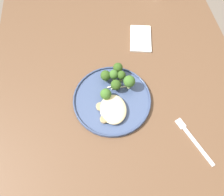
{
  "coord_description": "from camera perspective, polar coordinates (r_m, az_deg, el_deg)",
  "views": [
    {
      "loc": [
        -0.34,
        0.08,
        1.44
      ],
      "look_at": [
        0.01,
        0.04,
        0.76
      ],
      "focal_mm": 33.63,
      "sensor_mm": 36.0,
      "label": 1
    }
  ],
  "objects": [
    {
      "name": "onion_sliver_short_strip",
      "position": [
        0.8,
        1.88,
        2.86
      ],
      "size": [
        0.01,
        0.06,
        0.0
      ],
      "primitive_type": "cube",
      "rotation": [
        0.0,
        0.0,
        1.64
      ],
      "color": "silver",
      "rests_on": "dinner_plate"
    },
    {
      "name": "seared_scallop_large_seared",
      "position": [
        0.74,
        0.27,
        -3.62
      ],
      "size": [
        0.03,
        0.03,
        0.02
      ],
      "color": "#E5C689",
      "rests_on": "dinner_plate"
    },
    {
      "name": "onion_sliver_long_sliver",
      "position": [
        0.8,
        0.62,
        3.4
      ],
      "size": [
        0.02,
        0.06,
        0.0
      ],
      "primitive_type": "cube",
      "rotation": [
        0.0,
        0.0,
        1.77
      ],
      "color": "silver",
      "rests_on": "dinner_plate"
    },
    {
      "name": "broccoli_floret_tall_stalk",
      "position": [
        0.79,
        -1.75,
        6.11
      ],
      "size": [
        0.04,
        0.04,
        0.05
      ],
      "color": "#7A994C",
      "rests_on": "dinner_plate"
    },
    {
      "name": "seared_scallop_rear_pale",
      "position": [
        0.74,
        -2.17,
        -5.81
      ],
      "size": [
        0.03,
        0.03,
        0.01
      ],
      "color": "#DBB77A",
      "rests_on": "dinner_plate"
    },
    {
      "name": "ground",
      "position": [
        1.49,
        1.54,
        -13.85
      ],
      "size": [
        6.0,
        6.0,
        0.0
      ],
      "primitive_type": "plane",
      "color": "#665B51"
    },
    {
      "name": "broccoli_floret_left_leaning",
      "position": [
        0.81,
        1.65,
        8.2
      ],
      "size": [
        0.04,
        0.04,
        0.06
      ],
      "color": "#89A356",
      "rests_on": "dinner_plate"
    },
    {
      "name": "broccoli_floret_front_edge",
      "position": [
        0.77,
        4.72,
        4.47
      ],
      "size": [
        0.04,
        0.04,
        0.06
      ],
      "color": "#7A994C",
      "rests_on": "dinner_plate"
    },
    {
      "name": "folded_napkin",
      "position": [
        0.97,
        7.79,
        15.74
      ],
      "size": [
        0.16,
        0.12,
        0.01
      ],
      "primitive_type": "cube",
      "rotation": [
        0.0,
        0.0,
        -0.18
      ],
      "color": "white",
      "rests_on": "wooden_dining_table"
    },
    {
      "name": "onion_sliver_pale_crescent",
      "position": [
        0.83,
        -0.41,
        6.55
      ],
      "size": [
        0.01,
        0.05,
        0.0
      ],
      "primitive_type": "cube",
      "rotation": [
        0.0,
        0.0,
        1.45
      ],
      "color": "silver",
      "rests_on": "dinner_plate"
    },
    {
      "name": "broccoli_floret_right_tilted",
      "position": [
        0.79,
        2.55,
        6.14
      ],
      "size": [
        0.03,
        0.03,
        0.05
      ],
      "color": "#89A356",
      "rests_on": "dinner_plate"
    },
    {
      "name": "seared_scallop_front_small",
      "position": [
        0.76,
        -3.21,
        -2.35
      ],
      "size": [
        0.03,
        0.03,
        0.01
      ],
      "color": "#E5C689",
      "rests_on": "dinner_plate"
    },
    {
      "name": "onion_sliver_curled_piece",
      "position": [
        0.81,
        3.93,
        4.17
      ],
      "size": [
        0.05,
        0.01,
        0.0
      ],
      "primitive_type": "cube",
      "rotation": [
        0.0,
        0.0,
        3.26
      ],
      "color": "silver",
      "rests_on": "dinner_plate"
    },
    {
      "name": "seared_scallop_center_golden",
      "position": [
        0.75,
        -1.29,
        -3.51
      ],
      "size": [
        0.03,
        0.03,
        0.02
      ],
      "color": "#E5C689",
      "rests_on": "dinner_plate"
    },
    {
      "name": "broccoli_floret_beside_noodles",
      "position": [
        0.75,
        -1.69,
        1.07
      ],
      "size": [
        0.04,
        0.04,
        0.05
      ],
      "color": "#89A356",
      "rests_on": "dinner_plate"
    },
    {
      "name": "wooden_dining_table",
      "position": [
        0.86,
        2.59,
        -3.54
      ],
      "size": [
        1.4,
        1.0,
        0.74
      ],
      "color": "brown",
      "rests_on": "ground"
    },
    {
      "name": "noodle_bed",
      "position": [
        0.75,
        0.34,
        -3.04
      ],
      "size": [
        0.12,
        0.1,
        0.03
      ],
      "color": "beige",
      "rests_on": "dinner_plate"
    },
    {
      "name": "dinner_plate",
      "position": [
        0.78,
        0.0,
        -0.39
      ],
      "size": [
        0.29,
        0.29,
        0.02
      ],
      "color": "#38476B",
      "rests_on": "wooden_dining_table"
    },
    {
      "name": "broccoli_floret_split_head",
      "position": [
        0.77,
        1.07,
        3.57
      ],
      "size": [
        0.04,
        0.04,
        0.05
      ],
      "color": "#89A356",
      "rests_on": "dinner_plate"
    },
    {
      "name": "dinner_fork",
      "position": [
        0.78,
        21.17,
        -10.5
      ],
      "size": [
        0.18,
        0.09,
        0.0
      ],
      "color": "silver",
      "rests_on": "wooden_dining_table"
    },
    {
      "name": "broccoli_floret_small_sprig",
      "position": [
        0.79,
        0.47,
        6.36
      ],
      "size": [
        0.03,
        0.03,
        0.06
      ],
      "color": "#7A994C",
      "rests_on": "dinner_plate"
    }
  ]
}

